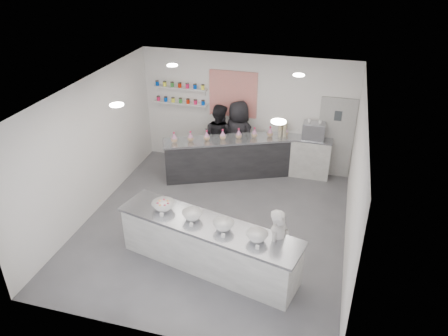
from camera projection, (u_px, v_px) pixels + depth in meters
The scene contains 26 objects.
floor at pixel (213, 226), 9.43m from camera, with size 6.00×6.00×0.00m, color #515156.
ceiling at pixel (212, 92), 7.99m from camera, with size 6.00×6.00×0.00m, color white.
back_wall at pixel (246, 112), 11.25m from camera, with size 5.50×5.50×0.00m, color white.
left_wall at pixel (90, 148), 9.35m from camera, with size 6.00×6.00×0.00m, color white.
right_wall at pixel (355, 183), 8.06m from camera, with size 6.00×6.00×0.00m, color white.
back_door at pixel (335, 138), 10.90m from camera, with size 0.88×0.04×2.10m, color #A0A09D.
pattern_panel at pixel (233, 94), 11.09m from camera, with size 1.25×0.03×1.20m, color red.
jar_shelf_lower at pixel (181, 103), 11.52m from camera, with size 1.45×0.22×0.04m, color silver.
jar_shelf_upper at pixel (180, 88), 11.32m from camera, with size 1.45×0.22×0.04m, color silver.
preserve_jars at pixel (180, 93), 11.37m from camera, with size 1.45×0.10×0.56m, color #F61E5B, non-canonical shape.
downlight_0 at pixel (117, 105), 7.48m from camera, with size 0.24×0.24×0.02m, color white.
downlight_1 at pixel (279, 122), 6.83m from camera, with size 0.24×0.24×0.02m, color white.
downlight_2 at pixel (172, 65), 9.68m from camera, with size 0.24×0.24×0.02m, color white.
downlight_3 at pixel (299, 75), 9.03m from camera, with size 0.24×0.24×0.02m, color white.
prep_counter at pixel (208, 245), 8.08m from camera, with size 3.53×0.80×0.96m, color #A5A5A0.
back_bar at pixel (231, 158), 11.12m from camera, with size 3.36×0.62×1.04m, color black.
sneeze_guard at pixel (233, 139), 10.54m from camera, with size 3.31×0.01×0.28m, color white.
espresso_ledge at pixel (302, 156), 11.17m from camera, with size 1.41×0.45×1.05m, color #A5A5A0.
espresso_machine at pixel (314, 131), 10.76m from camera, with size 0.55×0.38×0.42m, color #93969E.
cup_stacks at pixel (283, 129), 10.96m from camera, with size 0.25×0.24×0.34m, color gray, non-canonical shape.
prep_bowls at pixel (208, 221), 7.81m from camera, with size 2.33×0.48×0.15m, color white, non-canonical shape.
label_cards at pixel (206, 240), 7.38m from camera, with size 2.01×0.04×0.07m, color white, non-canonical shape.
cookie_bags at pixel (231, 134), 10.80m from camera, with size 2.95×0.15×0.27m, color #CA74AB, non-canonical shape.
woman_prep at pixel (278, 247), 7.64m from camera, with size 0.54×0.35×1.48m, color silver.
staff_left at pixel (219, 137), 11.35m from camera, with size 0.87×0.67×1.78m, color black.
staff_right at pixel (238, 137), 11.19m from camera, with size 0.93×0.61×1.91m, color black.
Camera 1 is at (2.27, -7.34, 5.61)m, focal length 35.00 mm.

